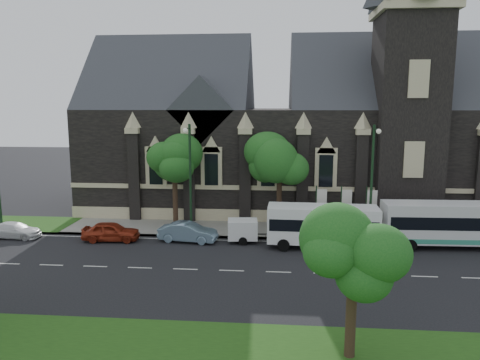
# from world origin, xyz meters

# --- Properties ---
(ground) EXTENTS (160.00, 160.00, 0.00)m
(ground) POSITION_xyz_m (0.00, 0.00, 0.00)
(ground) COLOR black
(ground) RESTS_ON ground
(sidewalk) EXTENTS (80.00, 5.00, 0.15)m
(sidewalk) POSITION_xyz_m (0.00, 9.50, 0.07)
(sidewalk) COLOR gray
(sidewalk) RESTS_ON ground
(museum) EXTENTS (40.00, 17.70, 29.90)m
(museum) POSITION_xyz_m (5.12, 18.78, 8.17)
(museum) COLOR black
(museum) RESTS_ON ground
(tree_park_east) EXTENTS (3.40, 3.40, 6.28)m
(tree_park_east) POSITION_xyz_m (6.18, -9.32, 4.62)
(tree_park_east) COLOR black
(tree_park_east) RESTS_ON ground
(tree_walk_right) EXTENTS (4.08, 4.08, 7.80)m
(tree_walk_right) POSITION_xyz_m (3.21, 10.71, 5.82)
(tree_walk_right) COLOR black
(tree_walk_right) RESTS_ON ground
(tree_walk_left) EXTENTS (3.91, 3.91, 7.64)m
(tree_walk_left) POSITION_xyz_m (-5.80, 10.70, 5.73)
(tree_walk_left) COLOR black
(tree_walk_left) RESTS_ON ground
(street_lamp_near) EXTENTS (0.36, 1.88, 9.00)m
(street_lamp_near) POSITION_xyz_m (10.00, 7.09, 5.11)
(street_lamp_near) COLOR #15311A
(street_lamp_near) RESTS_ON ground
(street_lamp_mid) EXTENTS (0.36, 1.88, 9.00)m
(street_lamp_mid) POSITION_xyz_m (-4.00, 7.09, 5.11)
(street_lamp_mid) COLOR #15311A
(street_lamp_mid) RESTS_ON ground
(banner_flag_left) EXTENTS (0.90, 0.10, 4.00)m
(banner_flag_left) POSITION_xyz_m (6.29, 9.00, 2.38)
(banner_flag_left) COLOR #15311A
(banner_flag_left) RESTS_ON ground
(banner_flag_center) EXTENTS (0.90, 0.10, 4.00)m
(banner_flag_center) POSITION_xyz_m (8.29, 9.00, 2.38)
(banner_flag_center) COLOR #15311A
(banner_flag_center) RESTS_ON ground
(banner_flag_right) EXTENTS (0.90, 0.10, 4.00)m
(banner_flag_right) POSITION_xyz_m (10.29, 9.00, 2.38)
(banner_flag_right) COLOR #15311A
(banner_flag_right) RESTS_ON ground
(tour_coach) EXTENTS (11.53, 2.95, 3.34)m
(tour_coach) POSITION_xyz_m (16.46, 6.20, 1.83)
(tour_coach) COLOR silver
(tour_coach) RESTS_ON ground
(shuttle_bus) EXTENTS (8.12, 3.03, 3.10)m
(shuttle_bus) POSITION_xyz_m (6.21, 5.36, 1.79)
(shuttle_bus) COLOR white
(shuttle_bus) RESTS_ON ground
(box_trailer) EXTENTS (3.32, 1.96, 1.74)m
(box_trailer) POSITION_xyz_m (0.22, 6.20, 0.99)
(box_trailer) COLOR silver
(box_trailer) RESTS_ON ground
(sedan) EXTENTS (4.67, 2.09, 1.49)m
(sedan) POSITION_xyz_m (-4.00, 5.96, 0.74)
(sedan) COLOR #7795AB
(sedan) RESTS_ON ground
(car_far_red) EXTENTS (4.50, 2.09, 1.49)m
(car_far_red) POSITION_xyz_m (-10.00, 5.63, 0.75)
(car_far_red) COLOR maroon
(car_far_red) RESTS_ON ground
(car_far_white) EXTENTS (4.26, 1.87, 1.22)m
(car_far_white) POSITION_xyz_m (-17.96, 5.79, 0.61)
(car_far_white) COLOR white
(car_far_white) RESTS_ON ground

